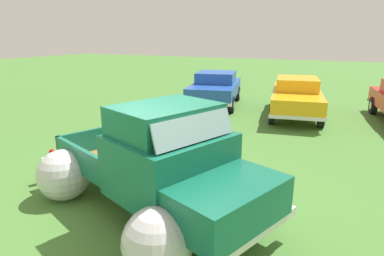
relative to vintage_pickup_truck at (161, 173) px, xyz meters
The scene contains 4 objects.
ground_plane 0.85m from the vintage_pickup_truck, 160.25° to the left, with size 80.00×80.00×0.00m, color #477A33.
vintage_pickup_truck is the anchor object (origin of this frame).
show_car_0 9.28m from the vintage_pickup_truck, 107.04° to the left, with size 2.82×4.47×1.43m.
show_car_1 8.39m from the vintage_pickup_truck, 84.72° to the left, with size 2.58×4.77×1.43m.
Camera 1 is at (3.03, -4.31, 2.91)m, focal length 30.36 mm.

